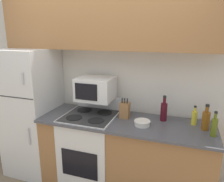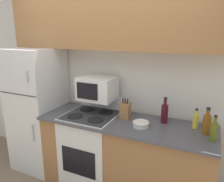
{
  "view_description": "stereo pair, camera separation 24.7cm",
  "coord_description": "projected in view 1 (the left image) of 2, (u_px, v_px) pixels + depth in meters",
  "views": [
    {
      "loc": [
        0.96,
        -1.97,
        1.92
      ],
      "look_at": [
        0.17,
        0.29,
        1.27
      ],
      "focal_mm": 35.0,
      "sensor_mm": 36.0,
      "label": 1
    },
    {
      "loc": [
        1.19,
        -1.88,
        1.92
      ],
      "look_at": [
        0.17,
        0.29,
        1.27
      ],
      "focal_mm": 35.0,
      "sensor_mm": 36.0,
      "label": 2
    }
  ],
  "objects": [
    {
      "name": "wall_back",
      "position": [
        110.0,
        82.0,
        2.9
      ],
      "size": [
        8.0,
        0.05,
        2.55
      ],
      "color": "silver",
      "rests_on": "ground_plane"
    },
    {
      "name": "lower_cabinets",
      "position": [
        124.0,
        155.0,
        2.67
      ],
      "size": [
        2.01,
        0.67,
        0.92
      ],
      "color": "#9E6B3D",
      "rests_on": "ground_plane"
    },
    {
      "name": "refrigerator",
      "position": [
        32.0,
        112.0,
        3.0
      ],
      "size": [
        0.64,
        0.68,
        1.72
      ],
      "color": "silver",
      "rests_on": "ground_plane"
    },
    {
      "name": "upper_cabinets",
      "position": [
        105.0,
        22.0,
        2.54
      ],
      "size": [
        2.65,
        0.31,
        0.64
      ],
      "color": "#9E6B3D",
      "rests_on": "refrigerator"
    },
    {
      "name": "stove",
      "position": [
        91.0,
        148.0,
        2.8
      ],
      "size": [
        0.63,
        0.66,
        1.1
      ],
      "color": "silver",
      "rests_on": "ground_plane"
    },
    {
      "name": "microwave",
      "position": [
        95.0,
        89.0,
        2.71
      ],
      "size": [
        0.44,
        0.36,
        0.28
      ],
      "color": "silver",
      "rests_on": "stove"
    },
    {
      "name": "knife_block",
      "position": [
        125.0,
        110.0,
        2.61
      ],
      "size": [
        0.11,
        0.11,
        0.25
      ],
      "color": "#9E6B3D",
      "rests_on": "lower_cabinets"
    },
    {
      "name": "bowl",
      "position": [
        142.0,
        123.0,
        2.4
      ],
      "size": [
        0.18,
        0.18,
        0.06
      ],
      "color": "silver",
      "rests_on": "lower_cabinets"
    },
    {
      "name": "bottle_wine_red",
      "position": [
        164.0,
        111.0,
        2.52
      ],
      "size": [
        0.08,
        0.08,
        0.3
      ],
      "color": "#470F19",
      "rests_on": "lower_cabinets"
    },
    {
      "name": "bottle_cooking_spray",
      "position": [
        194.0,
        117.0,
        2.41
      ],
      "size": [
        0.06,
        0.06,
        0.22
      ],
      "color": "gold",
      "rests_on": "lower_cabinets"
    },
    {
      "name": "bottle_olive_oil",
      "position": [
        214.0,
        126.0,
        2.14
      ],
      "size": [
        0.06,
        0.06,
        0.26
      ],
      "color": "#5B6619",
      "rests_on": "lower_cabinets"
    },
    {
      "name": "bottle_whiskey",
      "position": [
        206.0,
        120.0,
        2.28
      ],
      "size": [
        0.08,
        0.08,
        0.28
      ],
      "color": "brown",
      "rests_on": "lower_cabinets"
    }
  ]
}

